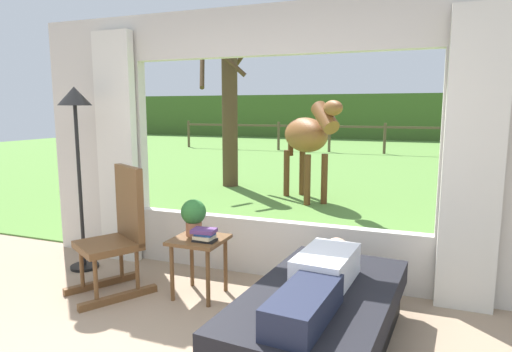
% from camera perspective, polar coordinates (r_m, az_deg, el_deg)
% --- Properties ---
extents(back_wall_with_window, '(5.20, 0.12, 2.55)m').
position_cam_1_polar(back_wall_with_window, '(4.15, 2.28, 3.62)').
color(back_wall_with_window, beige).
rests_on(back_wall_with_window, ground_plane).
extents(curtain_panel_left, '(0.44, 0.10, 2.40)m').
position_cam_1_polar(curtain_panel_left, '(4.85, -17.60, 3.37)').
color(curtain_panel_left, silver).
rests_on(curtain_panel_left, ground_plane).
extents(curtain_panel_right, '(0.44, 0.10, 2.40)m').
position_cam_1_polar(curtain_panel_right, '(3.81, 26.36, 1.53)').
color(curtain_panel_right, silver).
rests_on(curtain_panel_right, ground_plane).
extents(outdoor_pasture_lawn, '(36.00, 21.68, 0.02)m').
position_cam_1_polar(outdoor_pasture_lawn, '(14.96, 15.80, 2.22)').
color(outdoor_pasture_lawn, '#568438').
rests_on(outdoor_pasture_lawn, ground_plane).
extents(distant_hill_ridge, '(36.00, 2.00, 2.40)m').
position_cam_1_polar(distant_hill_ridge, '(24.69, 18.07, 7.32)').
color(distant_hill_ridge, '#415F27').
rests_on(distant_hill_ridge, ground_plane).
extents(recliner_sofa, '(1.04, 1.77, 0.42)m').
position_cam_1_polar(recliner_sofa, '(3.13, 8.37, -17.88)').
color(recliner_sofa, black).
rests_on(recliner_sofa, ground_plane).
extents(reclining_person, '(0.39, 1.44, 0.22)m').
position_cam_1_polar(reclining_person, '(2.97, 8.28, -13.04)').
color(reclining_person, silver).
rests_on(reclining_person, recliner_sofa).
extents(rocking_chair, '(0.74, 0.82, 1.12)m').
position_cam_1_polar(rocking_chair, '(4.08, -17.39, -6.92)').
color(rocking_chair, brown).
rests_on(rocking_chair, ground_plane).
extents(side_table, '(0.44, 0.44, 0.52)m').
position_cam_1_polar(side_table, '(3.86, -7.41, -9.34)').
color(side_table, brown).
rests_on(side_table, ground_plane).
extents(potted_plant, '(0.22, 0.22, 0.32)m').
position_cam_1_polar(potted_plant, '(3.87, -8.12, -5.03)').
color(potted_plant, '#9E6042').
rests_on(potted_plant, side_table).
extents(book_stack, '(0.21, 0.16, 0.11)m').
position_cam_1_polar(book_stack, '(3.72, -6.72, -7.61)').
color(book_stack, black).
rests_on(book_stack, side_table).
extents(floor_lamp_left, '(0.32, 0.32, 1.83)m').
position_cam_1_polar(floor_lamp_left, '(4.66, -22.36, 6.36)').
color(floor_lamp_left, black).
rests_on(floor_lamp_left, ground_plane).
extents(horse, '(1.46, 1.59, 1.73)m').
position_cam_1_polar(horse, '(7.64, 6.71, 5.19)').
color(horse, brown).
rests_on(horse, outdoor_pasture_lawn).
extents(pasture_tree, '(1.45, 1.43, 3.26)m').
position_cam_1_polar(pasture_tree, '(9.09, -3.50, 8.58)').
color(pasture_tree, '#4C3823').
rests_on(pasture_tree, outdoor_pasture_lawn).
extents(pasture_fence_line, '(16.10, 0.10, 1.10)m').
position_cam_1_polar(pasture_fence_line, '(16.41, 16.41, 5.32)').
color(pasture_fence_line, brown).
rests_on(pasture_fence_line, outdoor_pasture_lawn).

